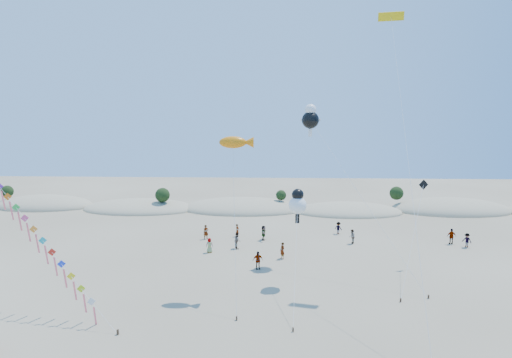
% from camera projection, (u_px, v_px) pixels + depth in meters
% --- Properties ---
extents(dune_ridge, '(145.30, 11.49, 5.57)m').
position_uv_depth(dune_ridge, '(249.00, 209.00, 66.27)').
color(dune_ridge, gray).
rests_on(dune_ridge, ground).
extents(fish_kite, '(2.81, 6.73, 12.70)m').
position_uv_depth(fish_kite, '(237.00, 143.00, 34.55)').
color(fish_kite, '#3F2D1E').
rests_on(fish_kite, ground).
extents(cartoon_kite_low, '(1.53, 9.80, 8.21)m').
position_uv_depth(cartoon_kite_low, '(298.00, 203.00, 36.42)').
color(cartoon_kite_low, '#3F2D1E').
rests_on(cartoon_kite_low, ground).
extents(cartoon_kite_high, '(9.76, 11.26, 15.51)m').
position_uv_depth(cartoon_kite_high, '(311.00, 118.00, 42.37)').
color(cartoon_kite_high, '#3F2D1E').
rests_on(cartoon_kite_high, ground).
extents(parafoil_kite, '(2.42, 17.81, 23.08)m').
position_uv_depth(parafoil_kite, '(392.00, 23.00, 35.90)').
color(parafoil_kite, '#3F2D1E').
rests_on(parafoil_kite, ground).
extents(dark_kite, '(5.04, 9.53, 8.29)m').
position_uv_depth(dark_kite, '(418.00, 210.00, 39.02)').
color(dark_kite, '#3F2D1E').
rests_on(dark_kite, ground).
extents(beachgoers, '(30.14, 13.53, 1.77)m').
position_uv_depth(beachgoers, '(312.00, 238.00, 47.54)').
color(beachgoers, slate).
rests_on(beachgoers, ground).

